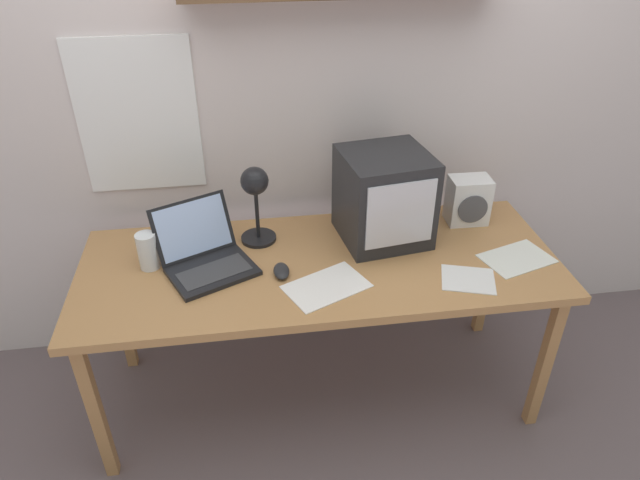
% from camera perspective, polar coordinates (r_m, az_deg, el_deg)
% --- Properties ---
extents(ground_plane, '(12.00, 12.00, 0.00)m').
position_cam_1_polar(ground_plane, '(2.72, 0.00, -14.74)').
color(ground_plane, '#6A5B5E').
extents(back_wall, '(5.60, 0.24, 2.60)m').
position_cam_1_polar(back_wall, '(2.45, -1.77, 16.24)').
color(back_wall, silver).
rests_on(back_wall, ground_plane).
extents(corner_desk, '(1.88, 0.73, 0.72)m').
position_cam_1_polar(corner_desk, '(2.28, 0.00, -3.29)').
color(corner_desk, '#B37E4A').
rests_on(corner_desk, ground_plane).
extents(crt_monitor, '(0.38, 0.38, 0.37)m').
position_cam_1_polar(crt_monitor, '(2.32, 6.43, 4.29)').
color(crt_monitor, '#232326').
rests_on(crt_monitor, corner_desk).
extents(laptop, '(0.41, 0.42, 0.23)m').
position_cam_1_polar(laptop, '(2.24, -11.53, -1.20)').
color(laptop, black).
rests_on(laptop, corner_desk).
extents(desk_lamp, '(0.15, 0.19, 0.36)m').
position_cam_1_polar(desk_lamp, '(2.23, -6.47, 4.61)').
color(desk_lamp, black).
rests_on(desk_lamp, corner_desk).
extents(juice_glass, '(0.08, 0.08, 0.15)m').
position_cam_1_polar(juice_glass, '(2.27, -16.82, -1.22)').
color(juice_glass, white).
rests_on(juice_glass, corner_desk).
extents(space_heater, '(0.17, 0.13, 0.21)m').
position_cam_1_polar(space_heater, '(2.54, 14.60, 3.86)').
color(space_heater, white).
rests_on(space_heater, corner_desk).
extents(computer_mouse, '(0.06, 0.11, 0.03)m').
position_cam_1_polar(computer_mouse, '(2.17, -3.88, -3.11)').
color(computer_mouse, '#232326').
rests_on(computer_mouse, corner_desk).
extents(open_notebook, '(0.24, 0.22, 0.00)m').
position_cam_1_polar(open_notebook, '(2.22, 14.59, -3.83)').
color(open_notebook, silver).
rests_on(open_notebook, corner_desk).
extents(printed_handout, '(0.31, 0.25, 0.00)m').
position_cam_1_polar(printed_handout, '(2.39, 19.08, -1.76)').
color(printed_handout, white).
rests_on(printed_handout, corner_desk).
extents(loose_paper_near_laptop, '(0.35, 0.30, 0.00)m').
position_cam_1_polar(loose_paper_near_laptop, '(2.11, 0.66, -4.66)').
color(loose_paper_near_laptop, white).
rests_on(loose_paper_near_laptop, corner_desk).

